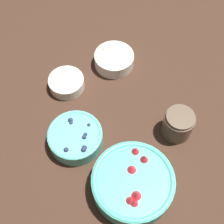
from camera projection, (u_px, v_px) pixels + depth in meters
ground_plane at (131, 123)px, 1.01m from camera, size 4.00×4.00×0.00m
bowl_strawberries at (133, 183)px, 0.86m from camera, size 0.23×0.23×0.09m
bowl_blueberries at (75, 137)px, 0.95m from camera, size 0.17×0.17×0.06m
bowl_bananas at (114, 59)px, 1.11m from camera, size 0.14×0.14×0.05m
bowl_cream at (66, 82)px, 1.06m from camera, size 0.12×0.12×0.05m
jar_chocolate at (178, 125)px, 0.96m from camera, size 0.09×0.09×0.09m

